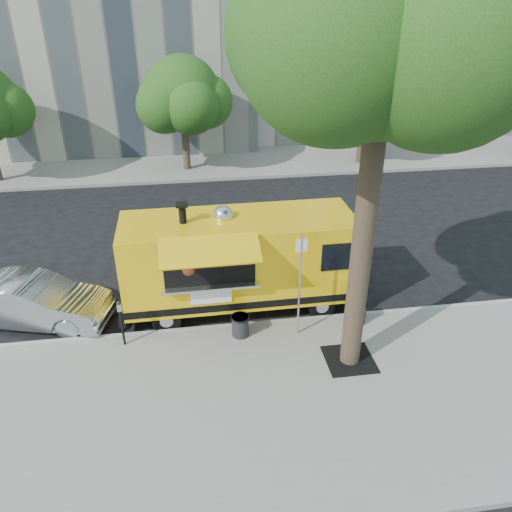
{
  "coord_description": "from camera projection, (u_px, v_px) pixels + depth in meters",
  "views": [
    {
      "loc": [
        -1.13,
        -12.06,
        8.37
      ],
      "look_at": [
        0.66,
        0.0,
        1.75
      ],
      "focal_mm": 35.0,
      "sensor_mm": 36.0,
      "label": 1
    }
  ],
  "objects": [
    {
      "name": "far_tree_b",
      "position": [
        182.0,
        94.0,
        23.7
      ],
      "size": [
        3.6,
        3.6,
        5.5
      ],
      "color": "#33261C",
      "rests_on": "far_sidewalk"
    },
    {
      "name": "trash_bin_left",
      "position": [
        240.0,
        325.0,
        13.19
      ],
      "size": [
        0.49,
        0.49,
        0.59
      ],
      "color": "black",
      "rests_on": "sidewalk"
    },
    {
      "name": "street_tree",
      "position": [
        389.0,
        9.0,
        8.7
      ],
      "size": [
        4.68,
        4.68,
        10.27
      ],
      "color": "#33261C",
      "rests_on": "sidewalk"
    },
    {
      "name": "far_sidewalk",
      "position": [
        206.0,
        164.0,
        26.32
      ],
      "size": [
        60.0,
        5.0,
        0.15
      ],
      "primitive_type": "cube",
      "color": "gray",
      "rests_on": "ground"
    },
    {
      "name": "trash_bin_right",
      "position": [
        358.0,
        312.0,
        13.69
      ],
      "size": [
        0.51,
        0.51,
        0.61
      ],
      "color": "black",
      "rests_on": "sidewalk"
    },
    {
      "name": "parking_meter",
      "position": [
        121.0,
        318.0,
        12.59
      ],
      "size": [
        0.11,
        0.11,
        1.33
      ],
      "color": "black",
      "rests_on": "sidewalk"
    },
    {
      "name": "curb",
      "position": [
        237.0,
        327.0,
        13.78
      ],
      "size": [
        60.0,
        0.14,
        0.16
      ],
      "primitive_type": "cube",
      "color": "#999993",
      "rests_on": "ground"
    },
    {
      "name": "food_truck",
      "position": [
        238.0,
        260.0,
        14.04
      ],
      "size": [
        6.77,
        3.15,
        3.33
      ],
      "rotation": [
        0.0,
        0.0,
        0.01
      ],
      "color": "yellow",
      "rests_on": "ground"
    },
    {
      "name": "ground",
      "position": [
        234.0,
        310.0,
        14.62
      ],
      "size": [
        120.0,
        120.0,
        0.0
      ],
      "primitive_type": "plane",
      "color": "black",
      "rests_on": "ground"
    },
    {
      "name": "tree_well",
      "position": [
        349.0,
        359.0,
        12.45
      ],
      "size": [
        1.2,
        1.2,
        0.02
      ],
      "primitive_type": "cube",
      "color": "black",
      "rests_on": "sidewalk"
    },
    {
      "name": "far_tree_c",
      "position": [
        366.0,
        92.0,
        24.66
      ],
      "size": [
        3.24,
        3.24,
        5.21
      ],
      "color": "#33261C",
      "rests_on": "far_sidewalk"
    },
    {
      "name": "sedan",
      "position": [
        34.0,
        301.0,
        13.78
      ],
      "size": [
        4.43,
        2.53,
        1.38
      ],
      "primitive_type": "imported",
      "rotation": [
        0.0,
        0.0,
        1.3
      ],
      "color": "#9C9EA3",
      "rests_on": "ground"
    },
    {
      "name": "sidewalk",
      "position": [
        253.0,
        409.0,
        11.11
      ],
      "size": [
        60.0,
        6.0,
        0.15
      ],
      "primitive_type": "cube",
      "color": "gray",
      "rests_on": "ground"
    },
    {
      "name": "sign_post",
      "position": [
        300.0,
        279.0,
        12.59
      ],
      "size": [
        0.28,
        0.06,
        3.0
      ],
      "color": "silver",
      "rests_on": "sidewalk"
    }
  ]
}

